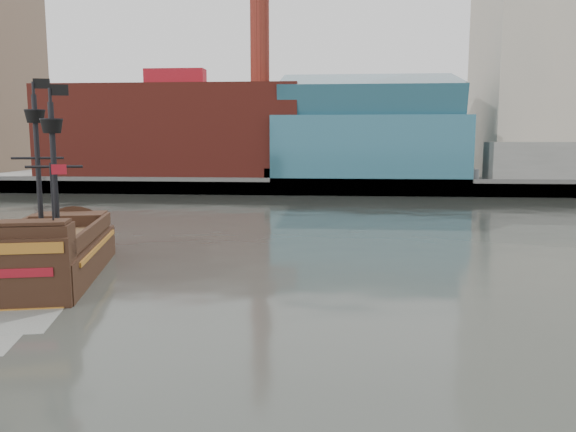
{
  "coord_description": "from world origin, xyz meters",
  "views": [
    {
      "loc": [
        4.85,
        -21.97,
        8.6
      ],
      "look_at": [
        2.07,
        10.95,
        4.0
      ],
      "focal_mm": 35.0,
      "sensor_mm": 36.0,
      "label": 1
    }
  ],
  "objects": [
    {
      "name": "ground",
      "position": [
        0.0,
        0.0,
        0.0
      ],
      "size": [
        400.0,
        400.0,
        0.0
      ],
      "primitive_type": "plane",
      "color": "#2D302A",
      "rests_on": "ground"
    },
    {
      "name": "promenade_far",
      "position": [
        0.0,
        92.0,
        1.0
      ],
      "size": [
        220.0,
        60.0,
        2.0
      ],
      "primitive_type": "cube",
      "color": "slate",
      "rests_on": "ground"
    },
    {
      "name": "seawall",
      "position": [
        0.0,
        62.5,
        1.3
      ],
      "size": [
        220.0,
        1.0,
        2.6
      ],
      "primitive_type": "cube",
      "color": "#4C4C49",
      "rests_on": "ground"
    },
    {
      "name": "skyline",
      "position": [
        5.21,
        84.56,
        24.55
      ],
      "size": [
        149.0,
        45.0,
        62.0
      ],
      "color": "brown",
      "rests_on": "promenade_far"
    },
    {
      "name": "pirate_ship",
      "position": [
        -12.71,
        10.61,
        1.2
      ],
      "size": [
        9.1,
        18.36,
        13.19
      ],
      "rotation": [
        0.0,
        0.0,
        0.23
      ],
      "color": "black",
      "rests_on": "ground"
    }
  ]
}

